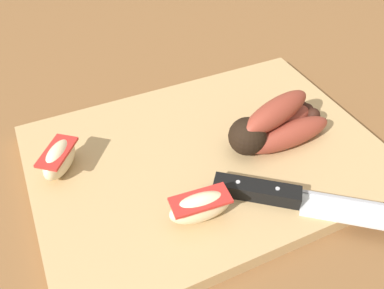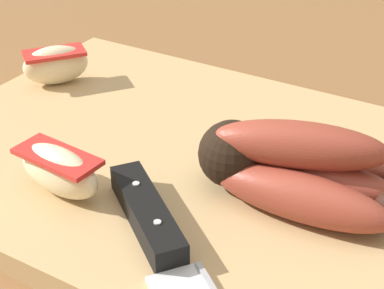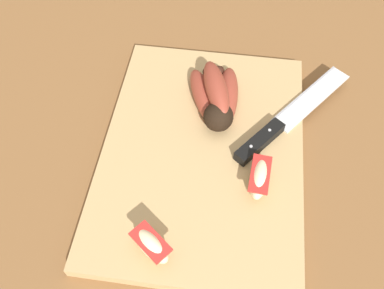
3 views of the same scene
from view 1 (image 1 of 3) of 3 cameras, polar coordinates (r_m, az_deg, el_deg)
ground_plane at (r=0.54m, az=2.50°, el=-1.73°), size 6.00×6.00×0.00m
cutting_board at (r=0.53m, az=2.17°, el=-1.93°), size 0.44×0.32×0.02m
banana_bunch at (r=0.54m, az=11.49°, el=2.83°), size 0.15×0.10×0.06m
chefs_knife at (r=0.47m, az=15.05°, el=-7.54°), size 0.24×0.19×0.02m
apple_wedge_near at (r=0.43m, az=1.19°, el=-8.89°), size 0.07×0.03×0.04m
apple_wedge_middle at (r=0.51m, az=-18.44°, el=-1.93°), size 0.06×0.07×0.04m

